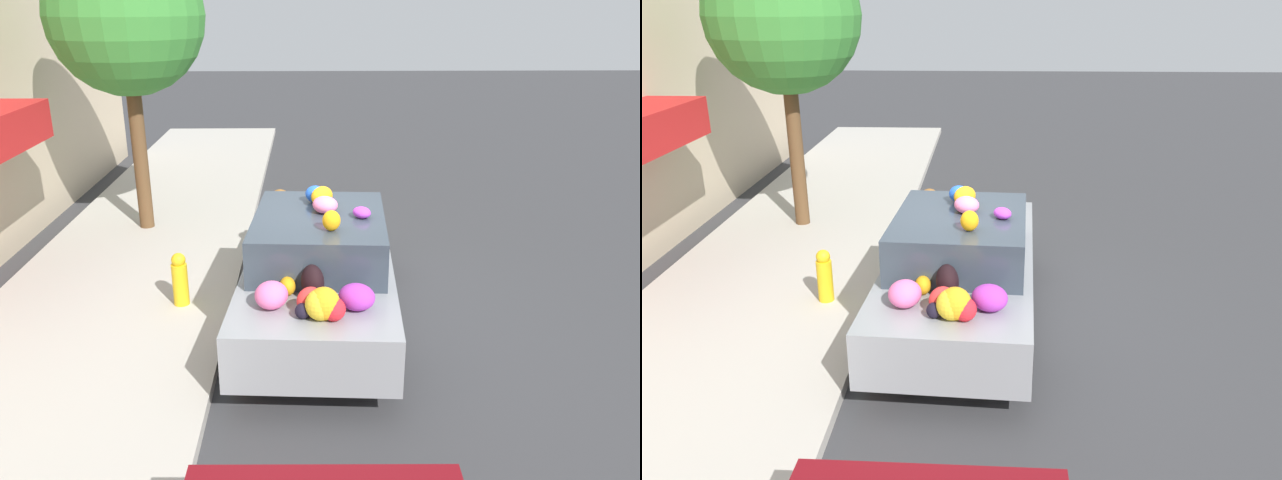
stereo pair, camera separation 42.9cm
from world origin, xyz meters
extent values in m
plane|color=#38383A|center=(0.00, 0.00, 0.00)|extent=(60.00, 60.00, 0.00)
cube|color=#B2ADA3|center=(0.00, 2.70, 0.07)|extent=(24.00, 3.20, 0.14)
cylinder|color=brown|center=(3.15, 2.89, 1.43)|extent=(0.24, 0.24, 2.58)
sphere|color=#388433|center=(3.15, 2.89, 3.58)|extent=(2.44, 2.44, 2.44)
cylinder|color=gold|center=(0.18, 1.74, 0.41)|extent=(0.20, 0.20, 0.55)
sphere|color=gold|center=(0.18, 1.74, 0.75)|extent=(0.18, 0.18, 0.18)
cube|color=gray|center=(0.00, -0.03, 0.60)|extent=(4.33, 1.97, 0.61)
cube|color=#333D47|center=(-0.17, -0.02, 1.18)|extent=(1.99, 1.63, 0.54)
cylinder|color=black|center=(1.36, 0.68, 0.30)|extent=(0.61, 0.22, 0.60)
cylinder|color=black|center=(1.26, -0.90, 0.30)|extent=(0.61, 0.22, 0.60)
cylinder|color=black|center=(-1.26, 0.83, 0.30)|extent=(0.61, 0.22, 0.60)
cylinder|color=black|center=(-1.36, -0.74, 0.30)|extent=(0.61, 0.22, 0.60)
ellipsoid|color=purple|center=(-1.50, -0.37, 1.04)|extent=(0.48, 0.49, 0.26)
ellipsoid|color=orange|center=(-0.70, -0.14, 1.56)|extent=(0.28, 0.28, 0.23)
ellipsoid|color=black|center=(-1.23, 0.07, 1.09)|extent=(0.41, 0.30, 0.36)
sphere|color=red|center=(-1.73, -0.13, 1.03)|extent=(0.25, 0.25, 0.23)
sphere|color=black|center=(-1.69, 0.17, 0.99)|extent=(0.22, 0.22, 0.16)
sphere|color=pink|center=(1.60, -0.20, 1.01)|extent=(0.28, 0.28, 0.21)
ellipsoid|color=pink|center=(-1.45, 0.48, 1.04)|extent=(0.40, 0.37, 0.27)
sphere|color=orange|center=(1.70, 0.25, 1.00)|extent=(0.23, 0.23, 0.19)
sphere|color=#905C29|center=(1.73, 0.52, 1.05)|extent=(0.33, 0.33, 0.29)
ellipsoid|color=orange|center=(-1.16, 0.33, 1.00)|extent=(0.26, 0.20, 0.19)
ellipsoid|color=#B229C0|center=(-1.56, 0.04, 0.99)|extent=(0.33, 0.36, 0.16)
ellipsoid|color=purple|center=(-1.19, 0.09, 0.98)|extent=(0.21, 0.17, 0.14)
ellipsoid|color=orange|center=(0.17, -0.06, 1.57)|extent=(0.32, 0.35, 0.25)
ellipsoid|color=red|center=(-1.56, 0.10, 1.04)|extent=(0.28, 0.32, 0.27)
ellipsoid|color=pink|center=(-0.09, -0.09, 1.55)|extent=(0.42, 0.41, 0.20)
sphere|color=green|center=(0.91, 0.15, 1.04)|extent=(0.27, 0.27, 0.26)
ellipsoid|color=red|center=(1.62, -0.40, 1.04)|extent=(0.39, 0.34, 0.26)
sphere|color=yellow|center=(-1.71, -0.01, 1.06)|extent=(0.40, 0.40, 0.31)
sphere|color=#FAA31B|center=(-1.70, -0.03, 1.07)|extent=(0.33, 0.33, 0.32)
ellipsoid|color=#AE3AC6|center=(-0.28, -0.51, 1.51)|extent=(0.30, 0.29, 0.13)
ellipsoid|color=blue|center=(0.32, 0.02, 1.55)|extent=(0.28, 0.31, 0.21)
camera|label=1|loc=(-7.05, 0.11, 3.78)|focal=35.00mm
camera|label=2|loc=(-7.05, -0.32, 3.78)|focal=35.00mm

